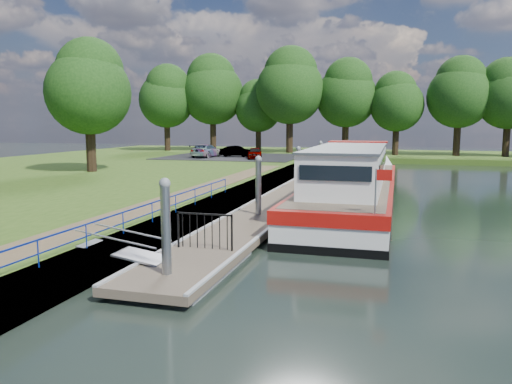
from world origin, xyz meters
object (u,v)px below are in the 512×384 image
(pontoon, at_px, (281,203))
(car_b, at_px, (237,151))
(barge, at_px, (354,185))
(car_a, at_px, (255,153))
(car_c, at_px, (206,151))

(pontoon, distance_m, car_b, 26.83)
(barge, relative_size, car_b, 6.18)
(car_a, height_order, car_b, car_a)
(pontoon, bearing_deg, car_b, 113.00)
(pontoon, distance_m, car_c, 26.88)
(car_a, bearing_deg, car_b, 123.83)
(car_b, bearing_deg, pontoon, -152.78)
(pontoon, relative_size, car_a, 8.92)
(pontoon, bearing_deg, barge, 19.76)
(pontoon, relative_size, barge, 1.42)
(car_b, height_order, car_c, car_c)
(pontoon, distance_m, barge, 3.93)
(car_c, bearing_deg, car_b, -150.41)
(pontoon, distance_m, car_a, 23.64)
(pontoon, height_order, car_c, car_c)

